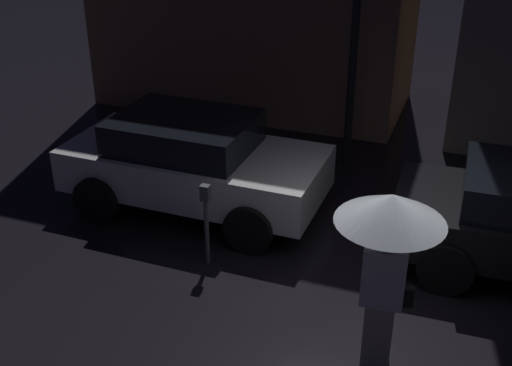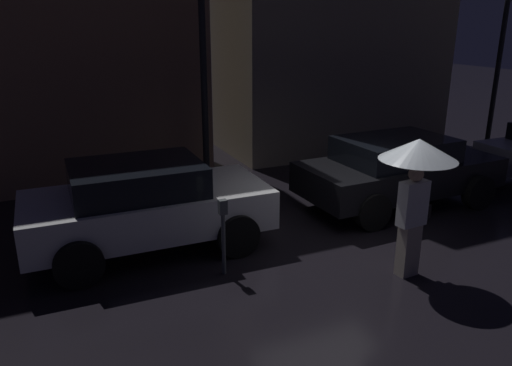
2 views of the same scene
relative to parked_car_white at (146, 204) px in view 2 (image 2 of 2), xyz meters
The scene contains 7 objects.
ground_plane 3.38m from the parked_car_white, 26.77° to the right, with size 60.00×60.00×0.00m, color black.
parked_car_white is the anchor object (origin of this frame).
parked_car_black 5.17m from the parked_car_white, ahead, with size 4.26×2.00×1.43m.
pedestrian_with_umbrella 4.28m from the parked_car_white, 36.94° to the right, with size 1.09×1.09×2.10m.
parking_meter 1.61m from the parked_car_white, 58.51° to the right, with size 0.12×0.10×1.19m.
street_lamp_near 4.02m from the parked_car_white, 52.47° to the left, with size 0.49×0.49×4.56m.
street_lamp_far 11.27m from the parked_car_white, 13.64° to the left, with size 0.44×0.44×4.94m.
Camera 2 is at (-4.42, -6.28, 3.67)m, focal length 35.00 mm.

